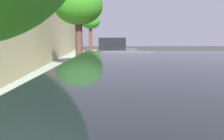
# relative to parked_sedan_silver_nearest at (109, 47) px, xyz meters

# --- Properties ---
(ground) EXTENTS (73.74, 73.74, 0.00)m
(ground) POSITION_rel_parked_sedan_silver_nearest_xyz_m (-0.70, 17.79, -0.75)
(ground) COLOR #353535
(sidewalk) EXTENTS (3.50, 46.09, 0.12)m
(sidewalk) POSITION_rel_parked_sedan_silver_nearest_xyz_m (2.77, 17.79, -0.69)
(sidewalk) COLOR #9BAA97
(sidewalk) RESTS_ON ground
(curb_edge) EXTENTS (0.16, 46.09, 0.12)m
(curb_edge) POSITION_rel_parked_sedan_silver_nearest_xyz_m (0.94, 17.79, -0.69)
(curb_edge) COLOR gray
(curb_edge) RESTS_ON ground
(lane_stripe_centre) EXTENTS (0.14, 44.20, 0.01)m
(lane_stripe_centre) POSITION_rel_parked_sedan_silver_nearest_xyz_m (-3.89, 16.85, -0.75)
(lane_stripe_centre) COLOR white
(lane_stripe_centre) RESTS_ON ground
(lane_stripe_bike_edge) EXTENTS (0.12, 46.09, 0.01)m
(lane_stripe_bike_edge) POSITION_rel_parked_sedan_silver_nearest_xyz_m (-0.53, 17.79, -0.75)
(lane_stripe_bike_edge) COLOR white
(lane_stripe_bike_edge) RESTS_ON ground
(building_facade) EXTENTS (0.50, 46.09, 6.27)m
(building_facade) POSITION_rel_parked_sedan_silver_nearest_xyz_m (4.77, 17.79, 2.38)
(building_facade) COLOR tan
(building_facade) RESTS_ON ground
(parked_sedan_silver_nearest) EXTENTS (1.98, 4.47, 1.52)m
(parked_sedan_silver_nearest) POSITION_rel_parked_sedan_silver_nearest_xyz_m (0.00, 0.00, 0.00)
(parked_sedan_silver_nearest) COLOR #B7BABF
(parked_sedan_silver_nearest) RESTS_ON ground
(parked_pickup_white_second) EXTENTS (2.20, 5.38, 1.95)m
(parked_pickup_white_second) POSITION_rel_parked_sedan_silver_nearest_xyz_m (-0.18, 7.03, 0.15)
(parked_pickup_white_second) COLOR white
(parked_pickup_white_second) RESTS_ON ground
(parked_suv_red_mid) EXTENTS (2.22, 4.82, 1.99)m
(parked_suv_red_mid) POSITION_rel_parked_sedan_silver_nearest_xyz_m (-0.06, 13.47, 0.27)
(parked_suv_red_mid) COLOR maroon
(parked_suv_red_mid) RESTS_ON ground
(parked_sedan_green_far) EXTENTS (1.89, 4.43, 1.52)m
(parked_sedan_green_far) POSITION_rel_parked_sedan_silver_nearest_xyz_m (-0.14, 19.43, 0.00)
(parked_sedan_green_far) COLOR #1E512D
(parked_sedan_green_far) RESTS_ON ground
(bicycle_at_curb) EXTENTS (1.56, 0.93, 0.80)m
(bicycle_at_curb) POSITION_rel_parked_sedan_silver_nearest_xyz_m (0.48, 25.26, -0.36)
(bicycle_at_curb) COLOR black
(bicycle_at_curb) RESTS_ON ground
(cyclist_with_backpack) EXTENTS (0.49, 0.60, 1.66)m
(cyclist_with_backpack) POSITION_rel_parked_sedan_silver_nearest_xyz_m (0.70, 24.80, 0.25)
(cyclist_with_backpack) COLOR #C6B284
(cyclist_with_backpack) RESTS_ON ground
(street_tree_near_cyclist) EXTENTS (2.22, 2.22, 4.45)m
(street_tree_near_cyclist) POSITION_rel_parked_sedan_silver_nearest_xyz_m (2.15, 0.36, 2.86)
(street_tree_near_cyclist) COLOR brown
(street_tree_near_cyclist) RESTS_ON sidewalk
(street_tree_mid_block) EXTENTS (3.05, 3.05, 5.05)m
(street_tree_mid_block) POSITION_rel_parked_sedan_silver_nearest_xyz_m (2.15, 14.23, 3.16)
(street_tree_mid_block) COLOR #4C332B
(street_tree_mid_block) RESTS_ON sidewalk
(fire_hydrant) EXTENTS (0.22, 0.22, 0.84)m
(fire_hydrant) POSITION_rel_parked_sedan_silver_nearest_xyz_m (1.37, 17.22, -0.21)
(fire_hydrant) COLOR red
(fire_hydrant) RESTS_ON sidewalk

